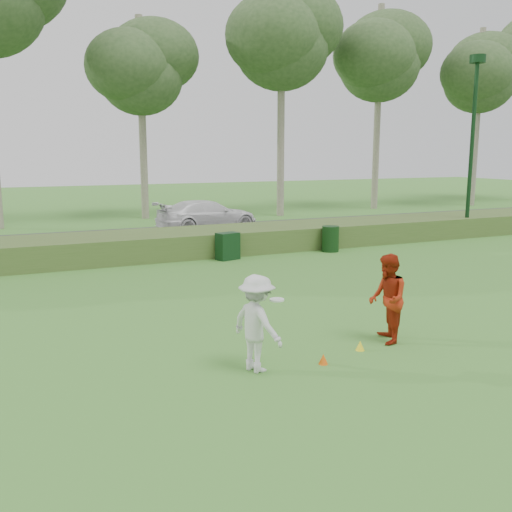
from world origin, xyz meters
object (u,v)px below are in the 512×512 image
lamp_post (474,114)px  player_red (388,299)px  utility_cabinet (228,246)px  car_right (207,215)px  trash_bin (330,239)px  cone_yellow (360,346)px  player_white (257,323)px  cone_orange (323,359)px

lamp_post → player_red: size_ratio=4.36×
utility_cabinet → car_right: size_ratio=0.19×
trash_bin → car_right: car_right is taller
utility_cabinet → player_red: bearing=-106.6°
lamp_post → player_red: 17.32m
cone_yellow → utility_cabinet: size_ratio=0.20×
lamp_post → cone_yellow: lamp_post is taller
player_white → player_red: player_red is taller
lamp_post → utility_cabinet: 13.38m
lamp_post → utility_cabinet: lamp_post is taller
cone_orange → car_right: car_right is taller
cone_orange → trash_bin: bearing=57.8°
cone_yellow → car_right: 18.00m
trash_bin → car_right: bearing=108.3°
cone_yellow → car_right: bearing=80.3°
lamp_post → player_white: lamp_post is taller
player_white → cone_orange: size_ratio=8.98×
lamp_post → cone_yellow: (-13.51, -11.01, -5.49)m
player_white → lamp_post: bearing=-74.1°
player_red → utility_cabinet: 10.03m
trash_bin → car_right: size_ratio=0.20×
player_white → trash_bin: bearing=-56.7°
utility_cabinet → car_right: (1.87, 7.51, 0.31)m
trash_bin → cone_orange: bearing=-122.2°
utility_cabinet → cone_orange: bearing=-116.3°
player_white → player_red: 3.14m
lamp_post → player_white: size_ratio=4.58×
player_red → trash_bin: bearing=178.9°
lamp_post → utility_cabinet: size_ratio=8.15×
player_red → car_right: player_red is taller
trash_bin → car_right: (-2.51, 7.58, 0.30)m
player_white → cone_yellow: bearing=-106.5°
cone_orange → cone_yellow: size_ratio=0.99×
player_white → car_right: size_ratio=0.35×
lamp_post → player_white: bearing=-144.9°
car_right → cone_yellow: bearing=164.0°
player_white → cone_yellow: (2.33, 0.11, -0.79)m
player_red → car_right: bearing=-162.8°
player_red → cone_orange: size_ratio=9.43×
car_right → cone_orange: bearing=160.9°
player_red → car_right: (2.24, 17.52, -0.13)m
cone_orange → utility_cabinet: (2.23, 10.57, 0.40)m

